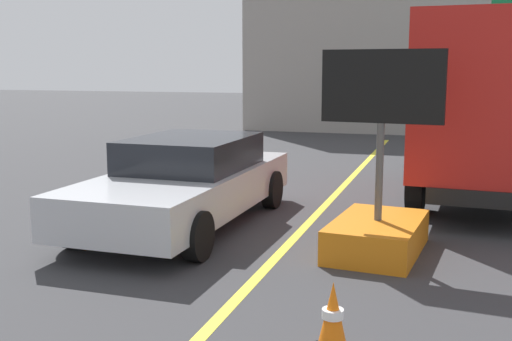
{
  "coord_description": "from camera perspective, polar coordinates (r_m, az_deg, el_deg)",
  "views": [
    {
      "loc": [
        2.13,
        2.35,
        2.47
      ],
      "look_at": [
        0.67,
        6.97,
        1.67
      ],
      "focal_mm": 43.87,
      "sensor_mm": 36.0,
      "label": 1
    }
  ],
  "objects": [
    {
      "name": "pickup_car",
      "position": [
        9.89,
        -6.34,
        -0.98
      ],
      "size": [
        2.14,
        4.97,
        1.38
      ],
      "color": "silver",
      "rests_on": "ground"
    },
    {
      "name": "arrow_board_trailer",
      "position": [
        8.54,
        11.05,
        -4.25
      ],
      "size": [
        1.6,
        1.9,
        2.7
      ],
      "color": "orange",
      "rests_on": "ground"
    },
    {
      "name": "traffic_cone_mid_lane",
      "position": [
        5.58,
        7.01,
        -13.32
      ],
      "size": [
        0.36,
        0.36,
        0.66
      ],
      "color": "black",
      "rests_on": "ground"
    },
    {
      "name": "far_building_block",
      "position": [
        27.02,
        15.87,
        12.56
      ],
      "size": [
        13.97,
        7.17,
        8.24
      ],
      "primitive_type": "cube",
      "color": "gray",
      "rests_on": "ground"
    },
    {
      "name": "box_truck",
      "position": [
        12.68,
        20.51,
        5.82
      ],
      "size": [
        2.74,
        7.02,
        3.33
      ],
      "color": "black",
      "rests_on": "ground"
    }
  ]
}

